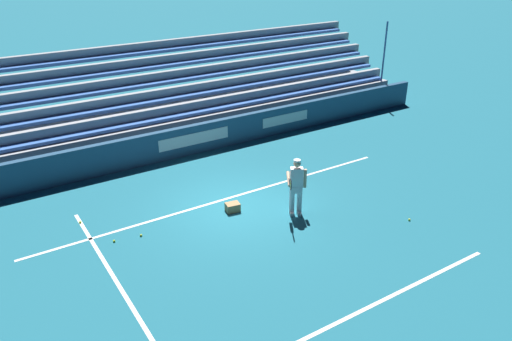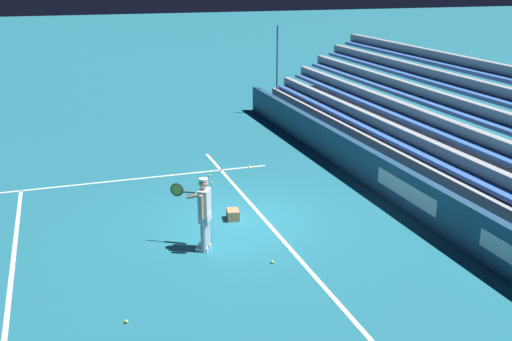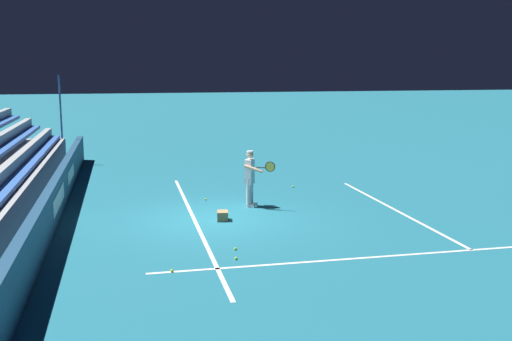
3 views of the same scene
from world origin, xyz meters
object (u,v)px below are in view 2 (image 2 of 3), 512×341
object	(u,v)px
tennis_ball_far_right	(210,175)
ball_box_cardboard	(233,215)
tennis_player	(204,213)
tennis_ball_on_baseline	(249,166)
tennis_ball_toward_net	(212,183)
tennis_ball_stray_back	(272,262)
tennis_ball_by_box	(126,321)

from	to	relation	value
tennis_ball_far_right	ball_box_cardboard	bearing A→B (deg)	175.55
tennis_player	tennis_ball_on_baseline	distance (m)	6.19
tennis_ball_toward_net	tennis_ball_on_baseline	size ratio (longest dim) A/B	1.00
tennis_ball_on_baseline	tennis_ball_far_right	size ratio (longest dim) A/B	1.00
tennis_ball_stray_back	tennis_ball_far_right	distance (m)	6.10
ball_box_cardboard	tennis_ball_by_box	distance (m)	5.09
tennis_ball_stray_back	tennis_ball_on_baseline	xyz separation A→B (m)	(6.60, -1.60, 0.00)
tennis_ball_on_baseline	tennis_ball_far_right	xyz separation A→B (m)	(-0.50, 1.46, 0.00)
tennis_ball_on_baseline	tennis_ball_far_right	world-z (taller)	same
tennis_ball_toward_net	tennis_ball_stray_back	size ratio (longest dim) A/B	1.00
tennis_ball_stray_back	tennis_ball_on_baseline	size ratio (longest dim) A/B	1.00
ball_box_cardboard	tennis_ball_toward_net	distance (m)	2.78
tennis_ball_far_right	tennis_ball_stray_back	bearing A→B (deg)	178.65
tennis_ball_on_baseline	ball_box_cardboard	bearing A→B (deg)	156.52
ball_box_cardboard	tennis_ball_by_box	bearing A→B (deg)	141.39
tennis_ball_stray_back	tennis_ball_far_right	bearing A→B (deg)	-1.35
ball_box_cardboard	tennis_ball_on_baseline	bearing A→B (deg)	-23.48
tennis_ball_stray_back	tennis_ball_by_box	world-z (taller)	same
tennis_ball_toward_net	tennis_ball_on_baseline	distance (m)	1.98
tennis_ball_on_baseline	tennis_ball_by_box	bearing A→B (deg)	148.35
tennis_ball_toward_net	tennis_ball_on_baseline	world-z (taller)	same
ball_box_cardboard	tennis_player	bearing A→B (deg)	143.02
ball_box_cardboard	tennis_ball_on_baseline	xyz separation A→B (m)	(3.97, -1.73, -0.10)
tennis_player	tennis_ball_toward_net	xyz separation A→B (m)	(4.24, -1.26, -0.86)
tennis_player	tennis_ball_stray_back	size ratio (longest dim) A/B	25.98
tennis_ball_on_baseline	tennis_ball_far_right	distance (m)	1.54
ball_box_cardboard	tennis_ball_far_right	size ratio (longest dim) A/B	6.06
tennis_player	tennis_ball_by_box	distance (m)	3.36
tennis_player	ball_box_cardboard	xyz separation A→B (m)	(1.47, -1.10, -0.76)
tennis_player	ball_box_cardboard	bearing A→B (deg)	-36.98
tennis_player	tennis_ball_stray_back	xyz separation A→B (m)	(-1.16, -1.23, -0.86)
tennis_ball_stray_back	tennis_ball_far_right	size ratio (longest dim) A/B	1.00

